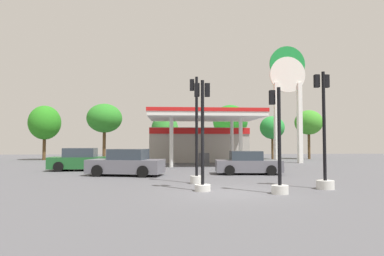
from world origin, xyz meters
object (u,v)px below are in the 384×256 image
(tree_5, at_px, (309,123))
(tree_3, at_px, (230,121))
(traffic_signal_1, at_px, (196,150))
(traffic_signal_2, at_px, (279,161))
(traffic_signal_0, at_px, (324,151))
(tree_4, at_px, (272,128))
(car_0, at_px, (248,164))
(tree_0, at_px, (45,123))
(car_1, at_px, (126,163))
(tree_1, at_px, (104,118))
(tree_2, at_px, (165,129))
(car_2, at_px, (82,160))
(station_pole_sign, at_px, (288,89))
(traffic_signal_3, at_px, (202,145))

(tree_5, bearing_deg, tree_3, -170.28)
(traffic_signal_1, height_order, tree_3, tree_3)
(traffic_signal_2, bearing_deg, traffic_signal_0, 25.85)
(tree_4, bearing_deg, traffic_signal_1, -115.98)
(car_0, bearing_deg, tree_0, 136.82)
(car_1, relative_size, traffic_signal_0, 0.95)
(tree_1, distance_m, tree_5, 24.81)
(traffic_signal_1, bearing_deg, tree_2, 94.83)
(car_1, distance_m, traffic_signal_2, 10.34)
(car_1, relative_size, tree_2, 0.90)
(car_0, xyz_separation_m, traffic_signal_2, (-0.71, -8.02, 0.61))
(car_2, distance_m, tree_5, 28.20)
(traffic_signal_0, distance_m, traffic_signal_1, 5.87)
(traffic_signal_2, relative_size, tree_0, 0.66)
(car_0, bearing_deg, station_pole_sign, 58.46)
(traffic_signal_2, distance_m, traffic_signal_3, 3.13)
(traffic_signal_1, relative_size, tree_4, 1.00)
(car_1, bearing_deg, tree_5, 43.66)
(station_pole_sign, distance_m, tree_5, 9.64)
(tree_1, xyz_separation_m, tree_2, (6.97, 0.37, -1.16))
(traffic_signal_2, bearing_deg, car_2, 132.60)
(traffic_signal_0, relative_size, tree_2, 0.95)
(tree_4, bearing_deg, tree_1, -177.25)
(car_0, relative_size, traffic_signal_1, 0.80)
(car_0, height_order, traffic_signal_2, traffic_signal_2)
(tree_3, bearing_deg, station_pole_sign, -50.17)
(tree_2, bearing_deg, traffic_signal_3, -85.48)
(car_0, distance_m, tree_4, 20.25)
(traffic_signal_0, bearing_deg, car_0, 104.16)
(car_1, bearing_deg, car_0, 2.88)
(traffic_signal_1, relative_size, tree_0, 0.83)
(car_2, relative_size, traffic_signal_0, 0.90)
(traffic_signal_0, height_order, tree_0, tree_0)
(traffic_signal_1, bearing_deg, car_1, 133.28)
(car_0, relative_size, tree_1, 0.65)
(traffic_signal_2, bearing_deg, tree_3, 83.68)
(car_0, relative_size, traffic_signal_2, 1.01)
(tree_1, bearing_deg, tree_0, 172.86)
(traffic_signal_3, bearing_deg, tree_4, 66.37)
(traffic_signal_1, bearing_deg, tree_0, 124.70)
(tree_1, bearing_deg, traffic_signal_1, -68.16)
(car_2, xyz_separation_m, traffic_signal_1, (7.64, -8.13, 0.92))
(car_2, bearing_deg, tree_0, 119.14)
(tree_0, relative_size, tree_2, 1.18)
(traffic_signal_3, xyz_separation_m, tree_0, (-16.01, 25.49, 2.46))
(car_0, height_order, tree_0, tree_0)
(station_pole_sign, distance_m, tree_0, 27.61)
(station_pole_sign, distance_m, tree_3, 7.98)
(car_1, height_order, traffic_signal_3, traffic_signal_3)
(traffic_signal_0, distance_m, tree_0, 33.20)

